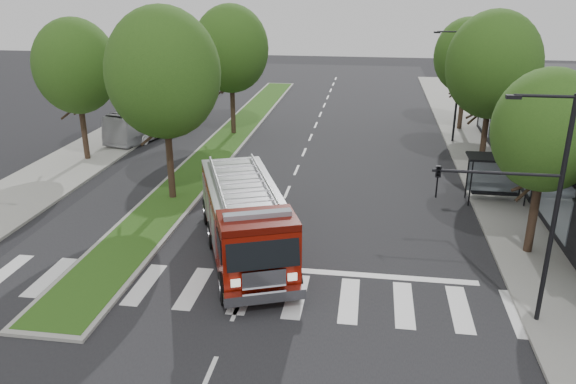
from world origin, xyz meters
TOP-DOWN VIEW (x-y plane):
  - ground at (0.00, 0.00)m, footprint 140.00×140.00m
  - sidewalk_right at (12.50, 10.00)m, footprint 5.00×80.00m
  - sidewalk_left at (-14.50, 10.00)m, footprint 5.00×80.00m
  - median at (-6.00, 18.00)m, footprint 3.00×50.00m
  - bus_shelter at (11.20, 8.15)m, footprint 3.20×1.60m
  - tree_right_near at (11.50, 2.00)m, footprint 4.40×4.40m
  - tree_right_mid at (11.50, 14.00)m, footprint 5.60×5.60m
  - tree_right_far at (11.50, 24.00)m, footprint 5.00×5.00m
  - tree_median_near at (-6.00, 6.00)m, footprint 5.80×5.80m
  - tree_median_far at (-6.00, 20.00)m, footprint 5.60×5.60m
  - tree_left_mid at (-14.00, 12.00)m, footprint 5.20×5.20m
  - streetlight_right_near at (9.61, -3.50)m, footprint 4.08×0.22m
  - streetlight_right_far at (10.35, 20.00)m, footprint 2.11×0.20m
  - fire_engine at (-0.64, 0.14)m, footprint 6.17×10.11m
  - city_bus at (-12.00, 18.70)m, footprint 4.38×9.35m

SIDE VIEW (x-z plane):
  - ground at x=0.00m, z-range 0.00..0.00m
  - sidewalk_right at x=12.50m, z-range 0.00..0.15m
  - sidewalk_left at x=-14.50m, z-range 0.00..0.15m
  - median at x=-6.00m, z-range 0.00..0.16m
  - city_bus at x=-12.00m, z-range 0.00..2.54m
  - fire_engine at x=-0.64m, z-range -0.07..3.30m
  - bus_shelter at x=11.20m, z-range 0.73..3.34m
  - streetlight_right_far at x=10.35m, z-range 0.48..8.48m
  - streetlight_right_near at x=9.61m, z-range 0.67..8.67m
  - tree_right_near at x=11.50m, z-range 1.48..9.53m
  - tree_right_far at x=11.50m, z-range 1.47..10.20m
  - tree_left_mid at x=-14.00m, z-range 1.58..10.74m
  - tree_right_mid at x=11.50m, z-range 1.63..11.35m
  - tree_median_far at x=-6.00m, z-range 1.63..11.35m
  - tree_median_near at x=-6.00m, z-range 1.73..11.89m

